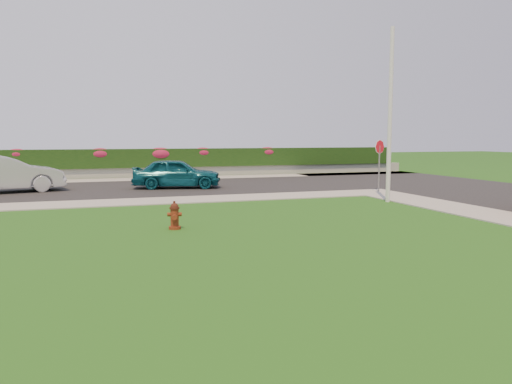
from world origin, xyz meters
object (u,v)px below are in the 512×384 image
object	(u,v)px
sedan_silver	(4,174)
utility_pole	(390,116)
fire_hydrant	(175,216)
sedan_teal	(177,173)
stop_sign	(379,154)

from	to	relation	value
sedan_silver	utility_pole	distance (m)	16.04
fire_hydrant	utility_pole	size ratio (longest dim) A/B	0.12
fire_hydrant	utility_pole	bearing A→B (deg)	30.93
sedan_teal	stop_sign	size ratio (longest dim) A/B	1.76
fire_hydrant	sedan_teal	bearing A→B (deg)	91.35
sedan_silver	utility_pole	xyz separation A→B (m)	(13.92, -7.61, 2.34)
fire_hydrant	sedan_teal	world-z (taller)	sedan_teal
fire_hydrant	sedan_silver	bearing A→B (deg)	128.65
fire_hydrant	stop_sign	distance (m)	11.60
sedan_teal	sedan_silver	world-z (taller)	sedan_silver
fire_hydrant	utility_pole	distance (m)	9.36
sedan_teal	utility_pole	bearing A→B (deg)	-125.06
utility_pole	sedan_teal	bearing A→B (deg)	132.68
fire_hydrant	stop_sign	world-z (taller)	stop_sign
sedan_teal	utility_pole	size ratio (longest dim) A/B	0.64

